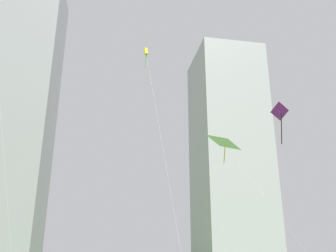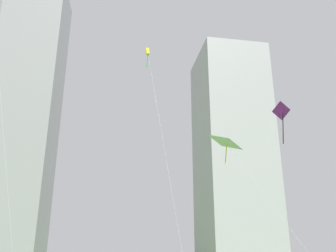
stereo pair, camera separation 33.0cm
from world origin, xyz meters
TOP-DOWN VIEW (x-y plane):
  - kite_flying_0 at (11.47, 24.30)m, footprint 7.87×8.05m
  - kite_flying_2 at (3.33, 31.94)m, footprint 2.77×11.70m
  - kite_flying_3 at (16.85, 20.83)m, footprint 1.88×3.88m
  - distant_highrise_0 at (-31.50, 126.14)m, footprint 24.82×22.50m
  - distant_highrise_1 at (39.10, 93.24)m, footprint 21.15×23.55m

SIDE VIEW (x-z plane):
  - kite_flying_0 at x=11.47m, z-range 6.82..21.89m
  - kite_flying_3 at x=16.85m, z-range 7.96..25.87m
  - kite_flying_2 at x=3.33m, z-range 14.18..44.67m
  - distant_highrise_1 at x=39.10m, z-range 0.00..67.85m
  - distant_highrise_0 at x=-31.50m, z-range 0.00..109.90m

